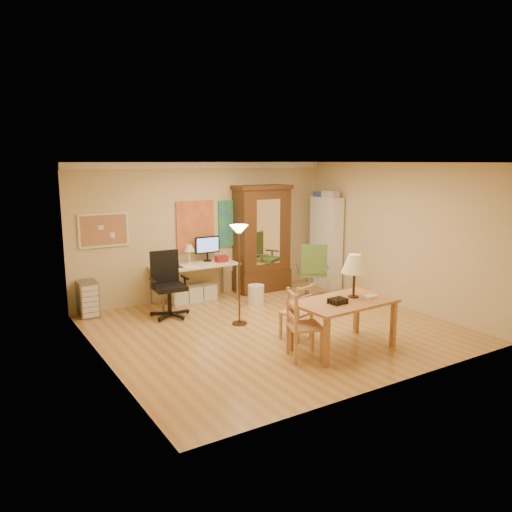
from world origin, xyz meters
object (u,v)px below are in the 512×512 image
office_chair_green (312,284)px  bookshelf (326,242)px  armoire (262,245)px  dining_table (348,290)px  computer_desk (195,279)px  office_chair_black (169,299)px

office_chair_green → bookshelf: bearing=37.5°
office_chair_green → armoire: 1.40m
dining_table → computer_desk: dining_table is taller
dining_table → bookshelf: size_ratio=0.77×
computer_desk → office_chair_green: bearing=-27.1°
office_chair_black → bookshelf: (3.77, 0.26, 0.66)m
office_chair_black → office_chair_green: (2.86, -0.44, -0.01)m
dining_table → armoire: armoire is taller
armoire → computer_desk: bearing=-177.1°
office_chair_green → armoire: armoire is taller
office_chair_black → armoire: armoire is taller
office_chair_black → armoire: 2.57m
office_chair_black → office_chair_green: office_chair_black is taller
computer_desk → bookshelf: bookshelf is taller
office_chair_green → dining_table: bearing=-116.8°
computer_desk → office_chair_green: size_ratio=1.46×
office_chair_black → office_chair_green: size_ratio=1.02×
armoire → office_chair_black: bearing=-163.7°
computer_desk → office_chair_black: size_ratio=1.43×
dining_table → office_chair_black: 3.30m
armoire → bookshelf: armoire is taller
office_chair_black → office_chair_green: 2.89m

